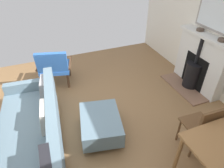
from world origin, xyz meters
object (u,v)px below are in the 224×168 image
at_px(mantel_bowl_far, 222,40).
at_px(ottoman, 101,124).
at_px(mantel_bowl_near, 200,30).
at_px(armchair_accent, 54,66).
at_px(sofa, 34,134).
at_px(dining_chair_near_fireplace, 203,126).
at_px(fireplace, 199,65).

height_order(mantel_bowl_far, ottoman, mantel_bowl_far).
bearing_deg(mantel_bowl_near, armchair_accent, -18.10).
relative_size(sofa, armchair_accent, 2.55).
bearing_deg(sofa, mantel_bowl_near, -168.14).
relative_size(mantel_bowl_near, sofa, 0.07).
height_order(ottoman, armchair_accent, armchair_accent).
distance_m(armchair_accent, dining_chair_near_fireplace, 2.96).
distance_m(mantel_bowl_near, mantel_bowl_far, 0.54).
bearing_deg(fireplace, armchair_accent, -22.53).
bearing_deg(mantel_bowl_near, sofa, 11.86).
relative_size(sofa, dining_chair_near_fireplace, 2.52).
bearing_deg(sofa, fireplace, -171.99).
height_order(armchair_accent, dining_chair_near_fireplace, dining_chair_near_fireplace).
bearing_deg(mantel_bowl_far, armchair_accent, -27.55).
relative_size(fireplace, armchair_accent, 1.49).
height_order(mantel_bowl_far, armchair_accent, mantel_bowl_far).
relative_size(mantel_bowl_far, dining_chair_near_fireplace, 0.17).
bearing_deg(mantel_bowl_far, fireplace, -84.82).
distance_m(fireplace, mantel_bowl_near, 0.70).
distance_m(fireplace, sofa, 3.29).
xyz_separation_m(fireplace, armchair_accent, (2.73, -1.13, -0.05)).
bearing_deg(dining_chair_near_fireplace, ottoman, -33.54).
bearing_deg(sofa, armchair_accent, -108.35).
bearing_deg(mantel_bowl_far, sofa, 2.66).
relative_size(mantel_bowl_near, ottoman, 0.16).
xyz_separation_m(armchair_accent, dining_chair_near_fireplace, (-1.64, 2.46, 0.05)).
bearing_deg(sofa, mantel_bowl_far, -177.34).
relative_size(fireplace, ottoman, 1.39).
relative_size(fireplace, mantel_bowl_near, 8.85).
height_order(fireplace, mantel_bowl_far, mantel_bowl_far).
height_order(fireplace, ottoman, fireplace).
xyz_separation_m(mantel_bowl_far, armchair_accent, (2.76, -1.44, -0.71)).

